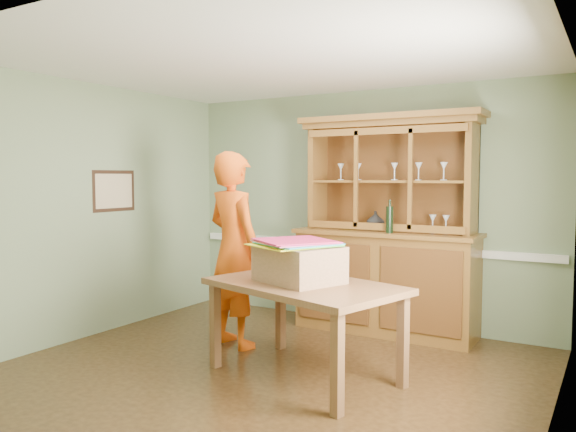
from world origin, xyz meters
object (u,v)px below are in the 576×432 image
Objects in this scene: dining_table at (304,294)px; cardboard_box at (299,264)px; china_hutch at (386,257)px; person at (234,249)px.

cardboard_box is (-0.06, 0.02, 0.25)m from dining_table.
person is at bearing -132.20° from china_hutch.
person is (-1.14, -1.26, 0.15)m from china_hutch.
dining_table is (-0.09, -1.70, -0.12)m from china_hutch.
china_hutch is at bearing 102.66° from dining_table.
china_hutch reaches higher than person.
person is at bearing 172.84° from dining_table.
dining_table is at bearing 174.73° from person.
china_hutch is at bearing 84.87° from cardboard_box.
dining_table is 1.17m from person.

